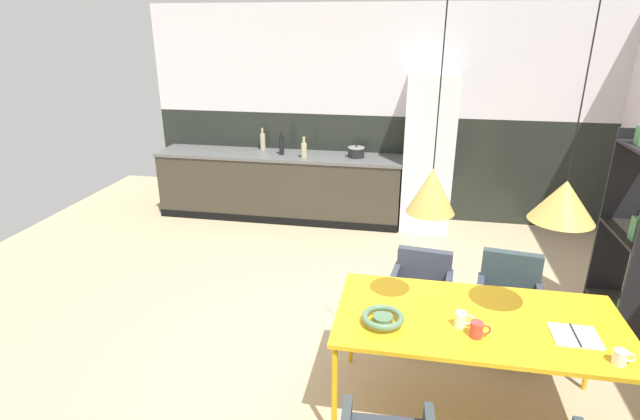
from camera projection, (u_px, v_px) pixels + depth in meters
ground_plane at (338, 360)px, 3.95m from camera, size 8.85×8.85×0.00m
back_wall_splashback_dark at (376, 166)px, 6.79m from camera, size 6.11×0.12×1.38m
back_wall_panel_upper at (380, 61)px, 6.30m from camera, size 6.11×0.12×1.38m
kitchen_counter at (279, 186)px, 6.76m from camera, size 3.29×0.63×0.89m
refrigerator_column at (428, 154)px, 6.24m from camera, size 0.60×0.60×1.96m
dining_table at (478, 324)px, 3.16m from camera, size 1.80×0.91×0.76m
armchair_near_window at (421, 283)px, 4.15m from camera, size 0.54×0.53×0.72m
armchair_facing_counter at (509, 292)px, 3.93m from camera, size 0.54×0.53×0.81m
fruit_bowl at (383, 318)px, 3.07m from camera, size 0.26×0.26×0.07m
open_book at (575, 336)px, 2.95m from camera, size 0.27×0.24×0.02m
mug_glass_clear at (461, 319)px, 3.04m from camera, size 0.12×0.07×0.10m
mug_tall_blue at (477, 330)px, 2.94m from camera, size 0.12×0.08×0.10m
mug_wide_latte at (621, 357)px, 2.71m from camera, size 0.12×0.07×0.08m
cooking_pot at (356, 152)px, 6.42m from camera, size 0.22×0.22×0.16m
bottle_spice_small at (304, 150)px, 6.37m from camera, size 0.07×0.07×0.27m
bottle_oil_tall at (263, 141)px, 6.78m from camera, size 0.07×0.07×0.30m
bottle_vinegar_dark at (282, 145)px, 6.52m from camera, size 0.07×0.07×0.30m
open_shelf_unit at (635, 240)px, 3.93m from camera, size 0.30×0.75×1.78m
pendant_lamp_over_table_near at (432, 191)px, 2.90m from camera, size 0.29×0.29×1.26m
pendant_lamp_over_table_far at (564, 201)px, 2.76m from camera, size 0.36×0.36×1.25m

